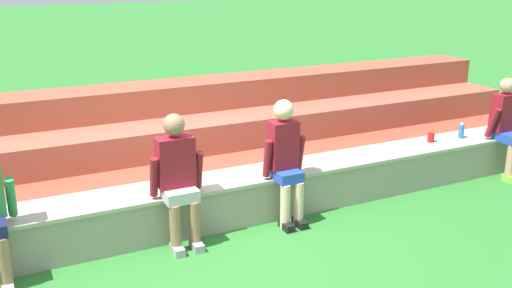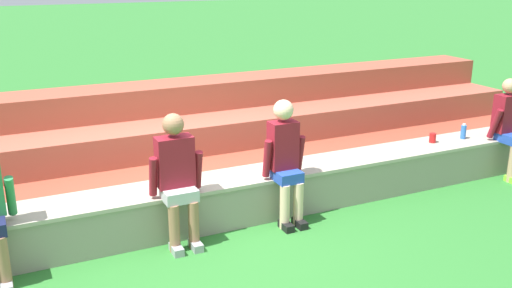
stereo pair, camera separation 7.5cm
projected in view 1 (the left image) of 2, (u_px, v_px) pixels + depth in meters
The scene contains 9 objects.
ground_plane at pixel (212, 235), 6.08m from camera, with size 80.00×80.00×0.00m, color #2D752D.
stone_seating_wall at pixel (202, 203), 6.23m from camera, with size 9.81×0.59×0.51m.
brick_bleachers at pixel (157, 145), 7.62m from camera, with size 11.39×2.10×1.18m.
person_left_of_center at pixel (178, 176), 5.68m from camera, with size 0.55×0.48×1.37m.
person_center at pixel (286, 159), 6.19m from camera, with size 0.49×0.48×1.39m.
person_right_of_center at pixel (507, 126), 7.61m from camera, with size 0.50×0.53×1.34m.
water_bottle_mid_left at pixel (461, 131), 7.71m from camera, with size 0.07×0.07×0.21m.
water_bottle_mid_right at pixel (509, 121), 8.10m from camera, with size 0.07×0.07×0.27m.
plastic_cup_left_end at pixel (431, 137), 7.55m from camera, with size 0.09×0.09×0.13m, color red.
Camera 1 is at (-1.99, -5.15, 2.76)m, focal length 39.85 mm.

